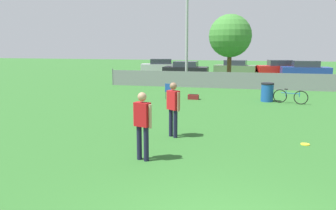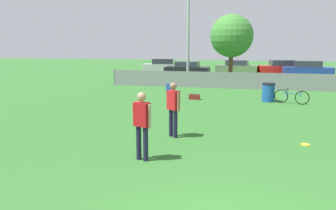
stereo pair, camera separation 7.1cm
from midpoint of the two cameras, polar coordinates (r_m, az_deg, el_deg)
The scene contains 15 objects.
fence_backline at distance 22.42m, azimuth 13.60°, elevation 4.12°, with size 19.01×0.07×1.21m.
light_pole at distance 24.60m, azimuth 3.69°, elevation 17.51°, with size 0.90×0.36×10.31m.
tree_near_pole at distance 25.04m, azimuth 11.10°, elevation 11.70°, with size 3.14×3.14×5.13m.
player_thrower_red at distance 8.18m, azimuth -4.33°, elevation -2.84°, with size 0.53×0.32×1.74m.
player_defender_red at distance 10.25m, azimuth 1.11°, elevation -0.11°, with size 0.46×0.40×1.74m.
frisbee_disc at distance 10.46m, azimuth 22.99°, elevation -6.35°, with size 0.26×0.26×0.03m.
folding_chair_sideline at distance 17.69m, azimuth 0.59°, elevation 2.59°, with size 0.55×0.55×0.85m.
bicycle_sideline at distance 17.43m, azimuth 20.82°, elevation 1.36°, with size 1.62×0.59×0.73m.
trash_bin at distance 17.69m, azimuth 17.18°, elevation 2.14°, with size 0.65×0.65×0.97m.
gear_bag_sideline at distance 17.72m, azimuth 4.72°, elevation 1.41°, with size 0.57×0.31×0.28m.
parked_car_silver at distance 35.37m, azimuth -0.84°, elevation 6.82°, with size 4.53×2.64×1.46m.
parked_car_dark at distance 31.09m, azimuth 3.45°, elevation 6.28°, with size 4.16×1.83×1.40m.
parked_car_olive at distance 34.10m, azimuth 11.97°, elevation 6.45°, with size 4.25×2.23×1.41m.
parked_car_red at distance 34.22m, azimuth 19.24°, elevation 6.12°, with size 4.45×2.44×1.46m.
parked_car_blue at distance 32.31m, azimuth 23.16°, elevation 5.70°, with size 4.25×1.90×1.51m.
Camera 2 is at (0.23, -4.29, 2.87)m, focal length 35.00 mm.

